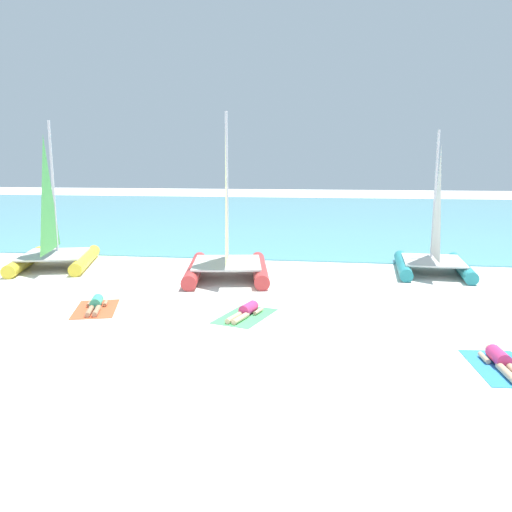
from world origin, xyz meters
TOP-DOWN VIEW (x-y plane):
  - ground_plane at (0.00, 10.00)m, footprint 120.00×120.00m
  - ocean_water at (0.00, 30.18)m, footprint 120.00×40.00m
  - sailboat_teal at (5.93, 8.70)m, footprint 2.76×4.11m
  - sailboat_yellow at (-8.37, 7.54)m, footprint 3.89×4.91m
  - sailboat_red at (-1.38, 6.81)m, footprint 3.57×4.85m
  - towel_left at (-4.13, 2.27)m, footprint 1.63×2.14m
  - sunbather_left at (-4.15, 2.33)m, footprint 0.84×1.54m
  - towel_middle at (0.08, 2.25)m, footprint 1.58×2.13m
  - sunbather_middle at (0.09, 2.32)m, footprint 0.80×1.55m
  - towel_right at (5.69, -0.40)m, footprint 1.26×1.99m
  - sunbather_right at (5.68, -0.34)m, footprint 0.58×1.57m

SIDE VIEW (x-z plane):
  - ground_plane at x=0.00m, z-range 0.00..0.00m
  - towel_left at x=-4.13m, z-range 0.00..0.01m
  - towel_middle at x=0.08m, z-range 0.00..0.01m
  - towel_right at x=5.69m, z-range 0.00..0.01m
  - ocean_water at x=0.00m, z-range 0.00..0.05m
  - sunbather_left at x=-4.15m, z-range -0.02..0.28m
  - sunbather_middle at x=0.09m, z-range -0.02..0.28m
  - sunbather_right at x=5.68m, z-range -0.02..0.28m
  - sailboat_teal at x=5.93m, z-range -1.82..3.36m
  - sailboat_yellow at x=-8.37m, z-range -1.96..3.63m
  - sailboat_red at x=-1.38m, z-range -2.02..3.74m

